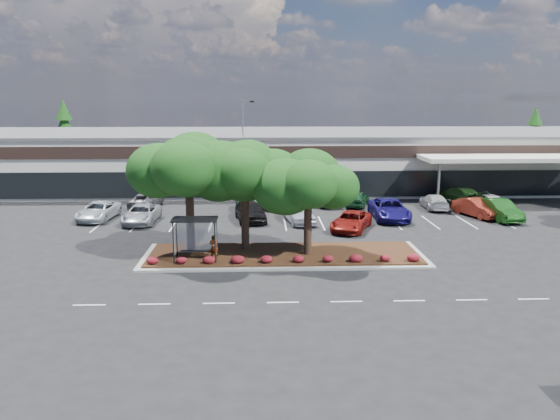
{
  "coord_description": "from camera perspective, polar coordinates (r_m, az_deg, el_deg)",
  "views": [
    {
      "loc": [
        -3.49,
        -29.8,
        10.05
      ],
      "look_at": [
        -2.17,
        6.37,
        2.6
      ],
      "focal_mm": 35.0,
      "sensor_mm": 36.0,
      "label": 1
    }
  ],
  "objects": [
    {
      "name": "lane_markings",
      "position": [
        41.59,
        2.59,
        -2.35
      ],
      "size": [
        33.12,
        20.06,
        0.01
      ],
      "color": "silver",
      "rests_on": "ground"
    },
    {
      "name": "conifer_north_east",
      "position": [
        82.96,
        24.96,
        6.73
      ],
      "size": [
        3.96,
        3.96,
        9.0
      ],
      "primitive_type": "cone",
      "color": "#123C12",
      "rests_on": "ground"
    },
    {
      "name": "car_6",
      "position": [
        46.85,
        11.35,
        0.07
      ],
      "size": [
        2.9,
        6.11,
        1.69
      ],
      "primitive_type": "imported",
      "rotation": [
        0.0,
        0.0,
        -0.02
      ],
      "color": "navy",
      "rests_on": "ground"
    },
    {
      "name": "car_17",
      "position": [
        53.88,
        21.0,
        0.89
      ],
      "size": [
        1.78,
        4.3,
        1.46
      ],
      "primitive_type": "imported",
      "rotation": [
        0.0,
        0.0,
        3.16
      ],
      "color": "silver",
      "rests_on": "ground"
    },
    {
      "name": "car_11",
      "position": [
        50.94,
        -0.51,
        1.06
      ],
      "size": [
        2.69,
        5.09,
        1.41
      ],
      "primitive_type": "imported",
      "rotation": [
        0.0,
        0.0,
        2.99
      ],
      "color": "maroon",
      "rests_on": "ground"
    },
    {
      "name": "car_15",
      "position": [
        52.19,
        15.79,
        0.85
      ],
      "size": [
        2.1,
        4.75,
        1.36
      ],
      "primitive_type": "imported",
      "rotation": [
        0.0,
        0.0,
        3.1
      ],
      "color": "#B4B4B4",
      "rests_on": "ground"
    },
    {
      "name": "car_2",
      "position": [
        45.24,
        -2.68,
        -0.21
      ],
      "size": [
        2.19,
        4.69,
        1.55
      ],
      "primitive_type": "imported",
      "rotation": [
        0.0,
        0.0,
        0.08
      ],
      "color": "black",
      "rests_on": "ground"
    },
    {
      "name": "car_9",
      "position": [
        52.45,
        -13.79,
        1.02
      ],
      "size": [
        2.8,
        5.21,
        1.39
      ],
      "primitive_type": "imported",
      "rotation": [
        0.0,
        0.0,
        3.04
      ],
      "color": "#525158",
      "rests_on": "ground"
    },
    {
      "name": "car_1",
      "position": [
        46.05,
        -14.27,
        -0.4
      ],
      "size": [
        2.63,
        5.38,
        1.47
      ],
      "primitive_type": "imported",
      "rotation": [
        0.0,
        0.0,
        -0.04
      ],
      "color": "#9BA0A6",
      "rests_on": "ground"
    },
    {
      "name": "car_3",
      "position": [
        45.33,
        -3.27,
        -0.1
      ],
      "size": [
        2.73,
        5.22,
        1.69
      ],
      "primitive_type": "imported",
      "rotation": [
        0.0,
        0.0,
        0.15
      ],
      "color": "black",
      "rests_on": "ground"
    },
    {
      "name": "landscape_island",
      "position": [
        35.26,
        0.41,
        -4.72
      ],
      "size": [
        18.0,
        6.0,
        0.26
      ],
      "color": "#979793",
      "rests_on": "ground"
    },
    {
      "name": "car_16",
      "position": [
        55.02,
        18.07,
        1.44
      ],
      "size": [
        4.21,
        6.4,
        1.72
      ],
      "primitive_type": "imported",
      "rotation": [
        0.0,
        0.0,
        3.47
      ],
      "color": "#1E431A",
      "rests_on": "ground"
    },
    {
      "name": "car_14",
      "position": [
        51.97,
        8.08,
        1.21
      ],
      "size": [
        3.16,
        4.72,
        1.49
      ],
      "primitive_type": "imported",
      "rotation": [
        0.0,
        0.0,
        2.79
      ],
      "color": "#174423",
      "rests_on": "ground"
    },
    {
      "name": "car_8",
      "position": [
        49.33,
        21.91,
        0.04
      ],
      "size": [
        2.39,
        5.37,
        1.71
      ],
      "primitive_type": "imported",
      "rotation": [
        0.0,
        0.0,
        0.11
      ],
      "color": "#134212",
      "rests_on": "ground"
    },
    {
      "name": "ground",
      "position": [
        31.64,
        4.38,
        -6.92
      ],
      "size": [
        160.0,
        160.0,
        0.0
      ],
      "primitive_type": "plane",
      "color": "black",
      "rests_on": "ground"
    },
    {
      "name": "car_4",
      "position": [
        44.72,
        1.99,
        -0.26
      ],
      "size": [
        2.85,
        5.21,
        1.68
      ],
      "primitive_type": "imported",
      "rotation": [
        0.0,
        0.0,
        0.18
      ],
      "color": "silver",
      "rests_on": "ground"
    },
    {
      "name": "retail_store",
      "position": [
        64.18,
        1.1,
        5.47
      ],
      "size": [
        80.4,
        25.2,
        6.25
      ],
      "color": "silver",
      "rests_on": "ground"
    },
    {
      "name": "light_pole",
      "position": [
        55.56,
        -3.77,
        5.77
      ],
      "size": [
        1.43,
        0.64,
        9.91
      ],
      "rotation": [
        0.0,
        0.0,
        -0.21
      ],
      "color": "#979793",
      "rests_on": "ground"
    },
    {
      "name": "car_0",
      "position": [
        48.26,
        -18.44,
        -0.09
      ],
      "size": [
        3.01,
        5.58,
        1.49
      ],
      "primitive_type": "imported",
      "rotation": [
        0.0,
        0.0,
        -0.1
      ],
      "color": "silver",
      "rests_on": "ground"
    },
    {
      "name": "car_10",
      "position": [
        49.43,
        -3.28,
        0.81
      ],
      "size": [
        2.61,
        5.0,
        1.57
      ],
      "primitive_type": "imported",
      "rotation": [
        0.0,
        0.0,
        3.35
      ],
      "color": "#1F5127",
      "rests_on": "ground"
    },
    {
      "name": "person_waiting",
      "position": [
        33.97,
        -6.94,
        -3.87
      ],
      "size": [
        0.64,
        0.52,
        1.52
      ],
      "primitive_type": "imported",
      "rotation": [
        0.0,
        0.0,
        2.82
      ],
      "color": "#594C47",
      "rests_on": "landscape_island"
    },
    {
      "name": "island_tree_mid",
      "position": [
        35.54,
        -3.69,
        1.68
      ],
      "size": [
        6.6,
        6.6,
        7.32
      ],
      "primitive_type": null,
      "color": "#123C12",
      "rests_on": "landscape_island"
    },
    {
      "name": "car_7",
      "position": [
        49.87,
        19.87,
        0.22
      ],
      "size": [
        3.12,
        4.99,
        1.55
      ],
      "primitive_type": "imported",
      "rotation": [
        0.0,
        0.0,
        0.34
      ],
      "color": "maroon",
      "rests_on": "ground"
    },
    {
      "name": "island_tree_east",
      "position": [
        34.26,
        2.95,
        0.62
      ],
      "size": [
        5.8,
        5.8,
        6.5
      ],
      "primitive_type": null,
      "color": "#123C12",
      "rests_on": "landscape_island"
    },
    {
      "name": "car_12",
      "position": [
        52.84,
        2.48,
        1.52
      ],
      "size": [
        2.76,
        4.99,
        1.56
      ],
      "primitive_type": "imported",
      "rotation": [
        0.0,
        0.0,
        3.39
      ],
      "color": "maroon",
      "rests_on": "ground"
    },
    {
      "name": "island_tree_west",
      "position": [
        35.08,
        -9.46,
        1.88
      ],
      "size": [
        7.2,
        7.2,
        7.89
      ],
      "primitive_type": null,
      "color": "#123C12",
      "rests_on": "landscape_island"
    },
    {
      "name": "car_5",
      "position": [
        42.48,
        7.44,
        -1.16
      ],
      "size": [
        4.2,
        5.68,
        1.43
      ],
      "primitive_type": "imported",
      "rotation": [
        0.0,
        0.0,
        -0.4
      ],
      "color": "maroon",
      "rests_on": "ground"
    },
    {
      "name": "bus_shelter",
      "position": [
        33.89,
        -8.84,
        -1.72
      ],
      "size": [
        2.75,
        1.55,
        2.59
      ],
      "color": "black",
      "rests_on": "landscape_island"
    },
    {
      "name": "shrub_row",
      "position": [
        33.14,
        0.57,
        -5.1
      ],
      "size": [
        17.0,
        0.8,
        0.5
      ],
      "primitive_type": null,
      "color": "maroon",
      "rests_on": "landscape_island"
    },
    {
      "name": "car_13",
      "position": [
        51.97,
        4.48,
        1.39
      ],
      "size": [
        3.32,
        5.3,
        1.68
      ],
      "primitive_type": "imported",
      "rotation": [
        0.0,
        0.0,
        3.43
      ],
      "color": "#B4B7C0",
      "rests_on": "ground"
    },
    {
      "name": "conifer_north_west",
      "position": [
        80.46,
        -21.51,
        7.24
      ],
      "size": [
        4.4,
        4.4,
        10.0
      ],
      "primitive_type": "cone",
      "color": "#123C12",
      "rests_on": "ground"
    }
  ]
}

